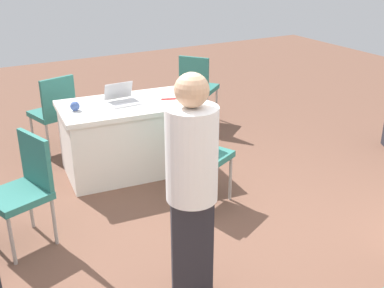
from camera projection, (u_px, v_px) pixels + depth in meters
The scene contains 10 objects.
ground_plane at pixel (190, 243), 4.05m from camera, with size 14.40×14.40×0.00m, color brown.
table_foreground at pixel (129, 137), 5.22m from camera, with size 1.49×0.96×0.78m.
chair_tucked_left at pixel (197, 147), 4.52m from camera, with size 0.59×0.59×0.98m.
chair_tucked_right at pixel (197, 85), 6.51m from camera, with size 0.62×0.62×0.97m.
chair_aisle at pixel (54, 109), 5.62m from camera, with size 0.54×0.54×0.95m.
chair_by_pillar at pixel (24, 185), 3.88m from camera, with size 0.56×0.56×0.95m.
person_presenter at pixel (192, 182), 3.11m from camera, with size 0.45×0.45×1.65m.
laptop_silver at pixel (122, 99), 5.06m from camera, with size 0.33×0.30×0.21m.
yarn_ball at pixel (75, 106), 4.83m from camera, with size 0.10×0.10×0.10m, color #3F5999.
scissors_red at pixel (169, 99), 5.19m from camera, with size 0.18×0.04×0.01m, color red.
Camera 1 is at (1.63, 2.98, 2.37)m, focal length 44.60 mm.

